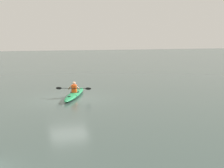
# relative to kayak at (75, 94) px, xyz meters

# --- Properties ---
(ground_plane) EXTENTS (160.00, 160.00, 0.00)m
(ground_plane) POSITION_rel_kayak_xyz_m (0.59, 0.75, -0.16)
(ground_plane) COLOR #384742
(kayak) EXTENTS (2.73, 4.87, 0.32)m
(kayak) POSITION_rel_kayak_xyz_m (0.00, 0.00, 0.00)
(kayak) COLOR #19723F
(kayak) RESTS_ON ground
(kayaker) EXTENTS (2.22, 1.05, 0.73)m
(kayaker) POSITION_rel_kayak_xyz_m (0.06, 0.13, 0.45)
(kayaker) COLOR #E04C14
(kayaker) RESTS_ON kayak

